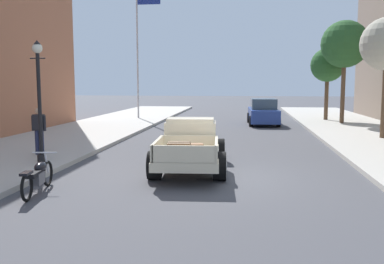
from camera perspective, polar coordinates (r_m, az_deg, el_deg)
The scene contains 9 objects.
ground_plane at distance 12.12m, azimuth 1.91°, elevation -6.14°, with size 140.00×140.00×0.00m, color #47474C.
hotrod_truck_cream at distance 13.27m, azimuth -0.20°, elevation -1.70°, with size 2.40×5.02×1.58m.
motorcycle_parked at distance 11.02m, azimuth -19.98°, elevation -5.51°, with size 0.62×2.11×0.93m.
car_background_blue at distance 27.29m, azimuth 9.53°, elevation 2.59°, with size 2.01×4.37×1.65m.
pedestrian_sidewalk_left at distance 15.85m, azimuth -19.85°, elevation 0.49°, with size 0.53×0.22×1.65m.
street_lamp_near at distance 14.35m, azimuth -19.84°, elevation 5.08°, with size 0.50×0.32×3.85m.
flagpole at distance 30.50m, azimuth -6.93°, elevation 12.48°, with size 1.74×0.16×9.16m.
street_tree_third at distance 28.10m, azimuth 19.82°, elevation 10.98°, with size 2.88×2.88×6.29m.
street_tree_farthest at distance 30.11m, azimuth 17.73°, elevation 8.50°, with size 2.25×2.25×4.80m.
Camera 1 is at (1.11, -11.76, 2.70)m, focal length 39.74 mm.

